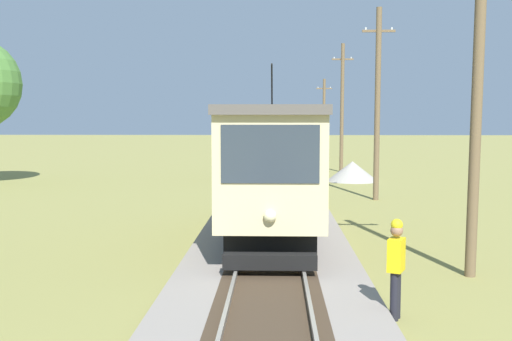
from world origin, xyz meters
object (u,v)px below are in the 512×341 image
at_px(red_tram, 271,166).
at_px(utility_pole_near_tram, 477,93).
at_px(utility_pole_mid, 377,103).
at_px(utility_pole_far, 342,107).
at_px(freight_car, 273,152).
at_px(utility_pole_distant, 324,117).
at_px(track_worker, 396,264).
at_px(gravel_pile, 352,171).

bearing_deg(red_tram, utility_pole_near_tram, -37.90).
relative_size(red_tram, utility_pole_mid, 1.04).
bearing_deg(utility_pole_far, utility_pole_near_tram, -90.00).
height_order(freight_car, utility_pole_distant, utility_pole_distant).
xyz_separation_m(freight_car, utility_pole_distant, (4.48, 19.31, 2.08)).
bearing_deg(utility_pole_mid, track_worker, -98.13).
distance_m(red_tram, track_worker, 6.85).
height_order(utility_pole_mid, utility_pole_far, utility_pole_far).
relative_size(utility_pole_near_tram, track_worker, 4.46).
bearing_deg(utility_pole_distant, utility_pole_far, -90.00).
bearing_deg(utility_pole_far, red_tram, -100.89).
height_order(utility_pole_mid, track_worker, utility_pole_mid).
bearing_deg(utility_pole_mid, red_tram, -115.46).
relative_size(utility_pole_distant, gravel_pile, 2.42).
bearing_deg(gravel_pile, utility_pole_mid, -89.90).
xyz_separation_m(red_tram, utility_pole_distant, (4.47, 38.15, 1.44)).
bearing_deg(gravel_pile, utility_pole_near_tram, -89.96).
bearing_deg(red_tram, gravel_pile, 75.60).
height_order(freight_car, utility_pole_mid, utility_pole_mid).
xyz_separation_m(red_tram, track_worker, (2.22, -6.36, -1.21)).
relative_size(red_tram, utility_pole_near_tram, 1.07).
relative_size(utility_pole_near_tram, gravel_pile, 2.72).
height_order(utility_pole_far, utility_pole_distant, utility_pole_far).
xyz_separation_m(red_tram, utility_pole_near_tram, (4.47, -3.48, 1.88)).
distance_m(freight_car, gravel_pile, 4.80).
xyz_separation_m(freight_car, utility_pole_mid, (4.48, -9.45, 2.65)).
distance_m(freight_car, utility_pole_near_tram, 22.91).
relative_size(utility_pole_mid, utility_pole_far, 0.98).
relative_size(red_tram, gravel_pile, 2.92).
distance_m(freight_car, utility_pole_far, 6.85).
bearing_deg(utility_pole_far, utility_pole_mid, -90.00).
bearing_deg(freight_car, track_worker, -84.95).
xyz_separation_m(utility_pole_mid, track_worker, (-2.25, -15.76, -3.22)).
relative_size(utility_pole_near_tram, utility_pole_distant, 1.12).
bearing_deg(red_tram, track_worker, -70.75).
distance_m(utility_pole_mid, track_worker, 16.24).
xyz_separation_m(utility_pole_mid, utility_pole_far, (0.00, 13.86, 0.09)).
bearing_deg(freight_car, utility_pole_far, 44.59).
distance_m(red_tram, utility_pole_near_tram, 5.97).
bearing_deg(utility_pole_distant, red_tram, -96.69).
distance_m(red_tram, utility_pole_far, 23.77).
distance_m(utility_pole_near_tram, track_worker, 4.79).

